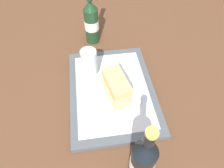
{
  "coord_description": "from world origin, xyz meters",
  "views": [
    {
      "loc": [
        -0.47,
        0.07,
        0.63
      ],
      "look_at": [
        0.0,
        0.0,
        0.05
      ],
      "focal_mm": 32.41,
      "sensor_mm": 36.0,
      "label": 1
    }
  ],
  "objects_px": {
    "second_bottle": "(143,161)",
    "beer_glass": "(89,62)",
    "beer_bottle": "(91,22)",
    "plate": "(116,95)",
    "sandwich": "(116,86)"
  },
  "relations": [
    {
      "from": "beer_glass",
      "to": "sandwich",
      "type": "bearing_deg",
      "value": -144.11
    },
    {
      "from": "sandwich",
      "to": "beer_bottle",
      "type": "distance_m",
      "value": 0.37
    },
    {
      "from": "plate",
      "to": "second_bottle",
      "type": "relative_size",
      "value": 0.71
    },
    {
      "from": "beer_glass",
      "to": "second_bottle",
      "type": "relative_size",
      "value": 0.47
    },
    {
      "from": "sandwich",
      "to": "second_bottle",
      "type": "relative_size",
      "value": 0.53
    },
    {
      "from": "beer_glass",
      "to": "second_bottle",
      "type": "xyz_separation_m",
      "value": [
        -0.39,
        -0.11,
        0.01
      ]
    },
    {
      "from": "plate",
      "to": "beer_glass",
      "type": "height_order",
      "value": "beer_glass"
    },
    {
      "from": "beer_bottle",
      "to": "plate",
      "type": "bearing_deg",
      "value": -171.23
    },
    {
      "from": "sandwich",
      "to": "beer_glass",
      "type": "relative_size",
      "value": 1.13
    },
    {
      "from": "beer_bottle",
      "to": "sandwich",
      "type": "bearing_deg",
      "value": -171.27
    },
    {
      "from": "second_bottle",
      "to": "beer_glass",
      "type": "bearing_deg",
      "value": 15.73
    },
    {
      "from": "second_bottle",
      "to": "plate",
      "type": "bearing_deg",
      "value": 5.28
    },
    {
      "from": "beer_glass",
      "to": "beer_bottle",
      "type": "height_order",
      "value": "beer_bottle"
    },
    {
      "from": "plate",
      "to": "beer_glass",
      "type": "relative_size",
      "value": 1.52
    },
    {
      "from": "plate",
      "to": "second_bottle",
      "type": "xyz_separation_m",
      "value": [
        -0.27,
        -0.02,
        0.08
      ]
    }
  ]
}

